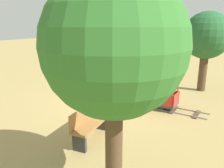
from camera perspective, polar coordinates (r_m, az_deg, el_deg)
ground_plane at (r=8.35m, az=1.08°, el=-3.82°), size 60.00×60.00×0.00m
track at (r=8.34m, az=1.17°, el=-3.73°), size 0.69×6.40×0.04m
locomotive at (r=8.85m, az=-5.62°, el=0.50°), size 0.65×1.45×0.99m
passenger_car at (r=7.82m, az=6.89°, el=-2.02°), size 0.75×2.70×0.97m
conductor_person at (r=9.19m, az=0.82°, el=4.13°), size 0.30×0.30×1.62m
park_bench at (r=5.47m, az=-5.68°, el=-9.88°), size 1.34×0.58×0.82m
oak_tree_near at (r=3.18m, az=0.54°, el=9.29°), size 2.09×2.09×3.47m
oak_tree_far at (r=9.75m, az=22.92°, el=11.11°), size 1.85×1.85×3.19m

